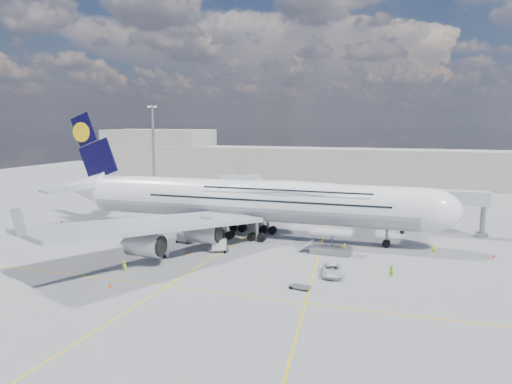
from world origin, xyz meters
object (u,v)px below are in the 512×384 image
(cone_wing_left_outer, at_px, (250,216))
(service_van, at_px, (332,270))
(dolly_nose_far, at_px, (300,287))
(baggage_tug, at_px, (161,253))
(crew_nose, at_px, (434,249))
(cone_wing_right_inner, at_px, (186,252))
(catering_truck_outer, at_px, (254,199))
(cone_tail, at_px, (61,221))
(dolly_row_b, at_px, (183,238))
(dolly_nose_near, at_px, (219,245))
(cargo_loader, at_px, (330,246))
(crew_wing, at_px, (151,233))
(dolly_back, at_px, (130,228))
(cone_wing_right_outer, at_px, (110,285))
(crew_van, at_px, (344,248))
(dolly_row_c, at_px, (131,238))
(catering_truck_inner, at_px, (238,204))
(crew_loader, at_px, (391,271))
(cone_wing_left_inner, at_px, (219,212))
(light_mast, at_px, (153,151))
(airliner, at_px, (248,200))
(cone_nose, at_px, (494,256))
(jet_bridge, at_px, (419,199))
(crew_tug, at_px, (124,266))
(dolly_row_a, at_px, (132,238))

(cone_wing_left_outer, bearing_deg, service_van, -55.46)
(dolly_nose_far, distance_m, baggage_tug, 25.49)
(crew_nose, relative_size, cone_wing_right_inner, 3.21)
(catering_truck_outer, distance_m, cone_tail, 45.74)
(dolly_row_b, bearing_deg, dolly_nose_near, -14.25)
(cargo_loader, bearing_deg, crew_wing, 179.52)
(dolly_back, xyz_separation_m, dolly_nose_near, (21.28, -6.87, 0.10))
(dolly_row_b, bearing_deg, dolly_nose_far, -24.43)
(catering_truck_outer, height_order, cone_wing_right_outer, catering_truck_outer)
(dolly_nose_near, relative_size, crew_van, 2.23)
(catering_truck_outer, distance_m, crew_van, 48.20)
(dolly_row_c, distance_m, cone_wing_right_inner, 11.94)
(catering_truck_inner, bearing_deg, crew_loader, -51.33)
(cargo_loader, bearing_deg, cone_tail, 173.84)
(catering_truck_inner, distance_m, cone_wing_left_inner, 5.44)
(baggage_tug, height_order, cone_wing_right_inner, baggage_tug)
(dolly_nose_far, relative_size, cone_wing_left_inner, 4.76)
(dolly_row_c, distance_m, cone_wing_left_outer, 31.75)
(dolly_row_c, xyz_separation_m, dolly_nose_near, (16.23, 0.43, -0.02))
(cone_tail, bearing_deg, light_mast, 88.01)
(crew_wing, xyz_separation_m, cone_wing_right_inner, (11.16, -8.07, -0.69))
(airliner, height_order, cone_nose, airliner)
(dolly_nose_near, bearing_deg, dolly_nose_far, -60.57)
(jet_bridge, bearing_deg, crew_nose, -78.38)
(cone_wing_right_inner, bearing_deg, crew_van, 20.04)
(airliner, distance_m, crew_tug, 28.56)
(light_mast, bearing_deg, crew_wing, -60.33)
(light_mast, height_order, crew_wing, light_mast)
(cone_tail, bearing_deg, dolly_row_b, -12.95)
(catering_truck_outer, xyz_separation_m, crew_van, (28.79, -38.64, -1.00))
(dolly_nose_near, bearing_deg, jet_bridge, 15.19)
(dolly_row_c, xyz_separation_m, catering_truck_outer, (6.76, 44.92, 0.70))
(crew_van, distance_m, cone_wing_right_outer, 36.80)
(service_van, relative_size, cone_wing_left_outer, 9.41)
(dolly_nose_near, distance_m, cone_tail, 42.33)
(cone_nose, xyz_separation_m, cone_tail, (-82.66, 0.29, -0.04))
(dolly_nose_near, bearing_deg, dolly_row_a, 158.38)
(catering_truck_inner, bearing_deg, crew_van, -49.73)
(dolly_row_b, relative_size, cone_wing_right_inner, 5.19)
(dolly_nose_near, distance_m, catering_truck_inner, 37.67)
(crew_nose, xyz_separation_m, crew_wing, (-48.66, -4.75, 0.09))
(crew_nose, bearing_deg, crew_van, -172.69)
(cargo_loader, bearing_deg, dolly_nose_near, -164.04)
(jet_bridge, relative_size, service_van, 3.39)
(dolly_row_b, bearing_deg, service_van, -10.59)
(crew_tug, relative_size, cone_wing_right_inner, 3.21)
(catering_truck_inner, relative_size, cone_nose, 10.23)
(catering_truck_outer, relative_size, crew_van, 4.26)
(baggage_tug, height_order, catering_truck_outer, catering_truck_outer)
(baggage_tug, distance_m, crew_nose, 43.27)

